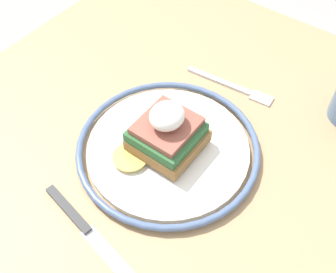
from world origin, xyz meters
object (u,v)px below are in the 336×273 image
at_px(sandwich, 167,132).
at_px(knife, 84,226).
at_px(fork, 233,87).
at_px(plate, 168,148).

distance_m(sandwich, knife, 0.17).
height_order(fork, knife, knife).
xyz_separation_m(plate, sandwich, (0.00, -0.00, 0.04)).
relative_size(sandwich, fork, 0.78).
bearing_deg(knife, plate, 175.19).
relative_size(plate, knife, 1.48).
height_order(plate, fork, plate).
bearing_deg(fork, sandwich, -3.48).
xyz_separation_m(plate, fork, (-0.17, 0.01, -0.01)).
distance_m(plate, sandwich, 0.04).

